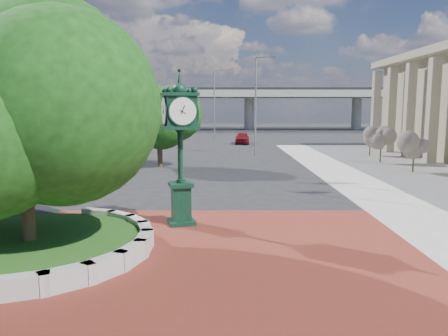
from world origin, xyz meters
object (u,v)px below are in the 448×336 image
Objects in this scene: street_lamp_near at (258,98)px; street_lamp_far at (216,99)px; parked_car at (242,138)px; post_clock at (180,142)px.

street_lamp_far is at bearing 102.67° from street_lamp_near.
parked_car is at bearing 94.02° from street_lamp_near.
street_lamp_near is at bearing -77.33° from street_lamp_far.
street_lamp_near is (4.32, 22.53, 1.95)m from post_clock.
parked_car is at bearing 84.21° from post_clock.
street_lamp_far is (-3.91, 17.40, 0.23)m from street_lamp_near.
post_clock is 23.02m from street_lamp_near.
post_clock is 1.36× the size of parked_car.
post_clock is at bearing -100.86° from street_lamp_near.
street_lamp_near is 17.83m from street_lamp_far.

